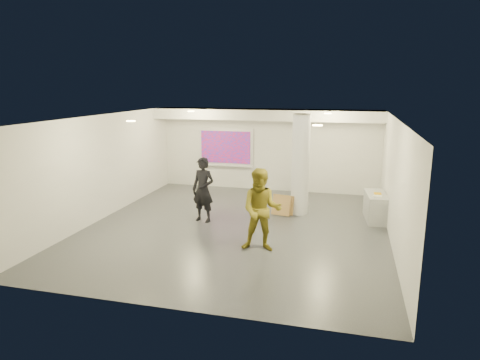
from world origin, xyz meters
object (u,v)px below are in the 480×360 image
(column, at_px, (300,165))
(man, at_px, (262,210))
(projection_screen, at_px, (226,148))
(credenza, at_px, (376,207))
(woman, at_px, (203,190))

(column, bearing_deg, man, -99.02)
(projection_screen, relative_size, credenza, 1.57)
(column, distance_m, projection_screen, 4.08)
(column, distance_m, woman, 3.01)
(column, relative_size, woman, 1.62)
(credenza, relative_size, woman, 0.72)
(woman, height_order, man, man)
(projection_screen, relative_size, woman, 1.14)
(projection_screen, height_order, credenza, projection_screen)
(credenza, distance_m, man, 4.16)
(woman, bearing_deg, credenza, 27.95)
(column, height_order, woman, column)
(column, height_order, man, column)
(woman, bearing_deg, projection_screen, 109.81)
(projection_screen, height_order, man, projection_screen)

